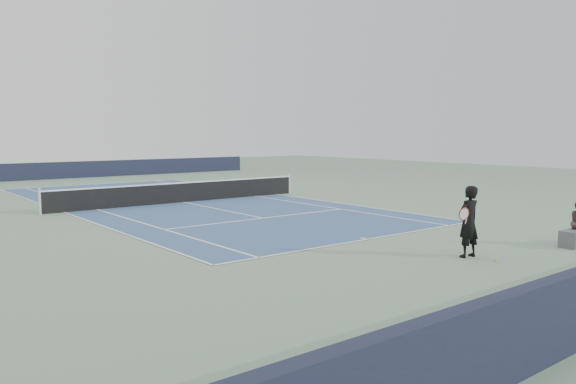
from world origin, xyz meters
TOP-DOWN VIEW (x-y plane):
  - ground at (0.00, 0.00)m, footprint 80.00×80.00m
  - court_surface at (0.00, 0.00)m, footprint 10.97×23.77m
  - tennis_net at (0.00, 0.00)m, footprint 12.90×0.10m
  - windscreen_far at (0.00, 17.88)m, footprint 30.00×0.25m
  - tennis_player at (0.27, -15.20)m, footprint 0.83×0.56m
  - tennis_ball at (0.45, -15.92)m, footprint 0.07×0.07m

SIDE VIEW (x-z plane):
  - ground at x=0.00m, z-range 0.00..0.00m
  - court_surface at x=0.00m, z-range 0.00..0.01m
  - tennis_ball at x=0.45m, z-range 0.00..0.07m
  - tennis_net at x=0.00m, z-range -0.03..1.04m
  - windscreen_far at x=0.00m, z-range 0.00..1.20m
  - tennis_player at x=0.27m, z-range 0.00..1.89m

